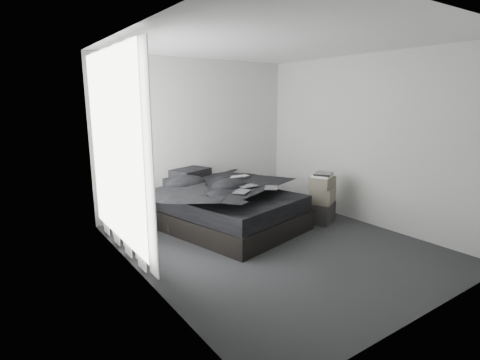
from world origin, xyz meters
TOP-DOWN VIEW (x-y plane):
  - floor at (0.00, 0.00)m, footprint 3.60×4.20m
  - ceiling at (0.00, 0.00)m, footprint 3.60×4.20m
  - wall_back at (0.00, 2.10)m, footprint 3.60×0.01m
  - wall_front at (0.00, -2.10)m, footprint 3.60×0.01m
  - wall_left at (-1.80, 0.00)m, footprint 0.01×4.20m
  - wall_right at (1.80, 0.00)m, footprint 0.01×4.20m
  - window_left at (-1.78, 0.90)m, footprint 0.02×2.00m
  - curtain_left at (-1.73, 0.90)m, footprint 0.06×2.12m
  - bed at (-0.15, 0.99)m, footprint 2.08×2.47m
  - mattress at (-0.15, 0.99)m, footprint 2.01×2.39m
  - duvet at (-0.13, 0.94)m, footprint 1.97×2.15m
  - pillow_lower at (-0.39, 1.79)m, footprint 0.73×0.58m
  - pillow_upper at (-0.32, 1.79)m, footprint 0.71×0.59m
  - laptop at (0.23, 1.13)m, footprint 0.36×0.25m
  - comic_a at (-0.27, 0.37)m, footprint 0.32×0.30m
  - comic_b at (0.00, 0.59)m, footprint 0.28×0.18m
  - comic_c at (0.21, 0.32)m, footprint 0.31×0.32m
  - side_stand at (-1.40, 1.49)m, footprint 0.44×0.44m
  - papers at (-1.39, 1.48)m, footprint 0.33×0.28m
  - floor_books at (-0.95, 1.24)m, footprint 0.16×0.22m
  - box_lower at (1.23, 0.30)m, footprint 0.54×0.49m
  - box_mid at (1.24, 0.30)m, footprint 0.51×0.48m
  - box_upper at (1.22, 0.30)m, footprint 0.48×0.43m
  - art_book_white at (1.23, 0.30)m, footprint 0.41×0.38m
  - art_book_snake at (1.24, 0.30)m, footprint 0.41×0.38m

SIDE VIEW (x-z plane):
  - floor at x=0.00m, z-range -0.01..0.01m
  - floor_books at x=-0.95m, z-range 0.00..0.15m
  - bed at x=-0.15m, z-range 0.00..0.29m
  - box_lower at x=1.23m, z-range 0.00..0.32m
  - side_stand at x=-1.40m, z-range 0.00..0.75m
  - mattress at x=-0.15m, z-range 0.29..0.52m
  - box_mid at x=1.24m, z-range 0.32..0.57m
  - pillow_lower at x=-0.39m, z-range 0.52..0.67m
  - duvet at x=-0.13m, z-range 0.52..0.77m
  - box_upper at x=1.22m, z-range 0.57..0.74m
  - pillow_upper at x=-0.32m, z-range 0.67..0.80m
  - art_book_white at x=1.23m, z-range 0.74..0.77m
  - papers at x=-1.39m, z-range 0.75..0.77m
  - comic_a at x=-0.27m, z-range 0.77..0.78m
  - comic_b at x=0.00m, z-range 0.78..0.79m
  - laptop at x=0.23m, z-range 0.77..0.80m
  - art_book_snake at x=1.24m, z-range 0.77..0.80m
  - comic_c at x=0.21m, z-range 0.78..0.79m
  - curtain_left at x=-1.73m, z-range 0.04..2.52m
  - wall_back at x=0.00m, z-range 0.00..2.60m
  - wall_front at x=0.00m, z-range 0.00..2.60m
  - wall_left at x=-1.80m, z-range 0.00..2.60m
  - wall_right at x=1.80m, z-range 0.00..2.60m
  - window_left at x=-1.78m, z-range 0.20..2.50m
  - ceiling at x=0.00m, z-range 2.60..2.60m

